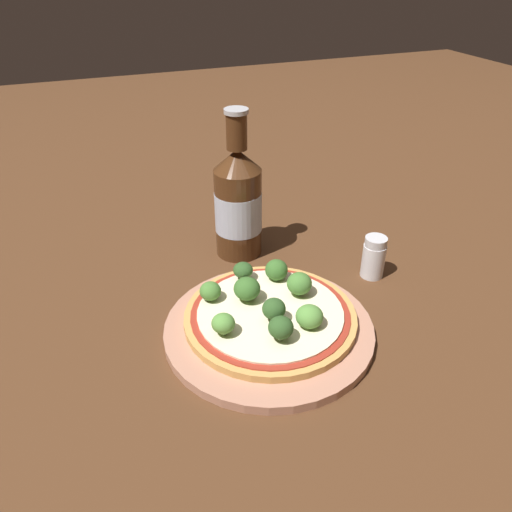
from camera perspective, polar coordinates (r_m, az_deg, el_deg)
ground_plane at (r=0.65m, az=2.54°, el=-7.54°), size 3.00×3.00×0.00m
plate at (r=0.63m, az=1.47°, el=-8.33°), size 0.26×0.26×0.01m
pizza at (r=0.63m, az=1.64°, el=-6.82°), size 0.22×0.22×0.01m
broccoli_floret_0 at (r=0.60m, az=2.06°, el=-6.07°), size 0.03×0.03×0.03m
broccoli_floret_1 at (r=0.68m, az=2.35°, el=-1.60°), size 0.03×0.03×0.03m
broccoli_floret_2 at (r=0.60m, az=6.13°, el=-6.89°), size 0.03×0.03×0.03m
broccoli_floret_3 at (r=0.64m, az=-5.24°, el=-4.02°), size 0.03×0.03×0.03m
broccoli_floret_4 at (r=0.59m, az=-3.76°, el=-7.70°), size 0.03×0.03×0.03m
broccoli_floret_5 at (r=0.63m, az=-1.04°, el=-3.76°), size 0.03×0.03×0.03m
broccoli_floret_6 at (r=0.65m, az=4.98°, el=-3.16°), size 0.03×0.03×0.03m
broccoli_floret_7 at (r=0.67m, az=-1.49°, el=-1.64°), size 0.03×0.03×0.03m
broccoli_floret_8 at (r=0.58m, az=2.86°, el=-8.18°), size 0.03×0.03×0.03m
beer_bottle at (r=0.75m, az=-2.06°, el=6.15°), size 0.07×0.07×0.23m
pepper_shaker at (r=0.74m, az=13.31°, el=-0.13°), size 0.03×0.03×0.06m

